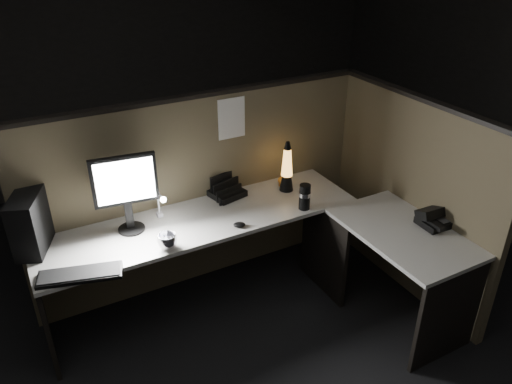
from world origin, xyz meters
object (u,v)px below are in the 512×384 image
pc_tower (30,222)px  lava_lamp (287,170)px  monitor (125,186)px  desk_phone (434,218)px  keyboard (80,275)px

pc_tower → lava_lamp: size_ratio=0.94×
monitor → lava_lamp: size_ratio=1.35×
pc_tower → desk_phone: pc_tower is taller
pc_tower → desk_phone: size_ratio=1.62×
lava_lamp → desk_phone: (0.63, -0.92, -0.12)m
monitor → desk_phone: size_ratio=2.32×
pc_tower → keyboard: bearing=-45.4°
keyboard → desk_phone: bearing=1.6°
monitor → keyboard: bearing=-130.7°
pc_tower → desk_phone: 2.66m
pc_tower → monitor: bearing=14.6°
desk_phone → keyboard: bearing=168.3°
lava_lamp → desk_phone: lava_lamp is taller
pc_tower → monitor: size_ratio=0.70×
keyboard → desk_phone: desk_phone is taller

